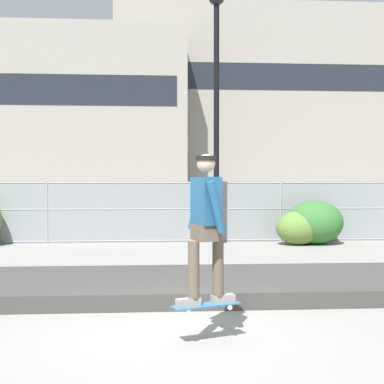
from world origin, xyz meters
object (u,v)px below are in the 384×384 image
at_px(skateboard, 206,305).
at_px(shrub_center, 298,228).
at_px(street_lamp, 216,90).
at_px(skater, 206,219).
at_px(parked_car_mid, 249,210).
at_px(parked_car_near, 65,210).
at_px(shrub_right, 315,222).

bearing_deg(skateboard, shrub_center, 68.29).
relative_size(skateboard, street_lamp, 0.11).
xyz_separation_m(skater, shrub_center, (3.54, 8.89, -0.91)).
distance_m(skateboard, skater, 0.98).
relative_size(parked_car_mid, shrub_center, 3.49).
xyz_separation_m(parked_car_mid, shrub_center, (0.80, -3.66, -0.34)).
height_order(skater, parked_car_near, skater).
height_order(skateboard, parked_car_mid, parked_car_mid).
bearing_deg(skater, parked_car_mid, 77.69).
xyz_separation_m(skater, street_lamp, (1.15, 8.92, 3.08)).
xyz_separation_m(shrub_center, shrub_right, (0.55, 0.14, 0.15)).
distance_m(parked_car_mid, shrub_right, 3.78).
bearing_deg(shrub_center, street_lamp, 179.26).
xyz_separation_m(skater, parked_car_mid, (2.74, 12.55, -0.57)).
distance_m(skater, shrub_right, 9.94).
bearing_deg(shrub_center, skateboard, -111.71).
xyz_separation_m(skateboard, shrub_right, (4.09, 9.03, 0.22)).
distance_m(street_lamp, shrub_right, 4.83).
distance_m(skater, parked_car_near, 13.11).
bearing_deg(parked_car_mid, parked_car_near, -179.88).
bearing_deg(street_lamp, skateboard, -97.34).
bearing_deg(skater, parked_car_near, 106.84).
bearing_deg(parked_car_near, street_lamp, -36.19).
bearing_deg(shrub_center, parked_car_mid, 102.34).
bearing_deg(shrub_right, skater, -114.34).
height_order(skateboard, parked_car_near, parked_car_near).
relative_size(skateboard, skater, 0.48).
relative_size(skater, shrub_center, 1.34).
height_order(skateboard, shrub_right, shrub_right).
bearing_deg(shrub_right, parked_car_near, 155.99).
distance_m(skater, street_lamp, 9.51).
bearing_deg(parked_car_near, skater, -73.16).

